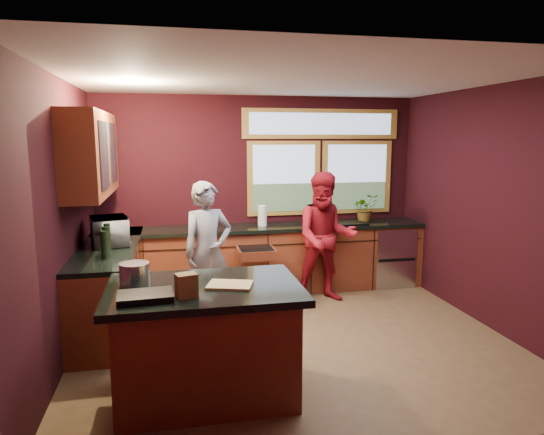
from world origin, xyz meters
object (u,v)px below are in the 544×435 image
object	(u,v)px
person_red	(326,237)
stock_pot	(135,274)
person_grey	(208,252)
cutting_board	(230,285)
island	(206,341)

from	to	relation	value
person_red	stock_pot	bearing A→B (deg)	-129.56
person_grey	stock_pot	world-z (taller)	person_grey
stock_pot	cutting_board	bearing A→B (deg)	-14.93
person_red	stock_pot	world-z (taller)	person_red
island	person_grey	size ratio (longest dim) A/B	0.95
cutting_board	person_grey	bearing A→B (deg)	91.59
person_red	cutting_board	size ratio (longest dim) A/B	4.84
cutting_board	stock_pot	bearing A→B (deg)	165.07
person_grey	cutting_board	size ratio (longest dim) A/B	4.68
person_red	island	bearing A→B (deg)	-119.47
person_grey	stock_pot	size ratio (longest dim) A/B	6.83
island	cutting_board	distance (m)	0.52
person_red	person_grey	bearing A→B (deg)	-156.14
island	person_grey	distance (m)	1.74
person_grey	cutting_board	xyz separation A→B (m)	(0.05, -1.75, 0.14)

